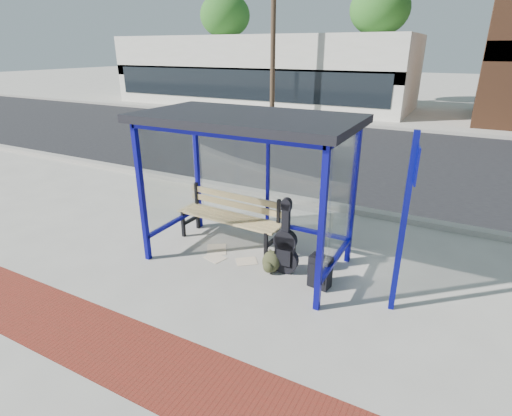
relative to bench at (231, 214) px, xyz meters
The scene contains 19 objects.
ground 0.93m from the bench, 38.17° to the right, with size 120.00×120.00×0.00m, color #B2ADA0.
brick_paver_strip 3.17m from the bench, 79.00° to the right, with size 60.00×1.00×0.01m, color maroon.
curb_near 2.55m from the bench, 76.21° to the left, with size 60.00×0.25×0.12m, color gray.
street_asphalt 7.57m from the bench, 85.47° to the left, with size 60.00×10.00×0.00m, color black.
curb_far 12.65m from the bench, 87.30° to the left, with size 60.00×0.25×0.12m, color gray.
far_sidewalk 14.55m from the bench, 87.65° to the left, with size 60.00×4.00×0.01m, color #B2ADA0.
bus_shelter 1.69m from the bench, 33.71° to the right, with size 3.30×1.80×2.42m.
storefront_white 19.48m from the bench, 115.63° to the left, with size 18.00×6.04×4.00m.
tree_left 25.83m from the bench, 121.90° to the left, with size 3.60×3.60×7.03m.
tree_mid 22.22m from the bench, 96.37° to the left, with size 3.60×3.60×7.03m.
utility_pole_west 14.46m from the bench, 112.68° to the left, with size 1.60×0.24×8.00m.
bench is the anchor object (origin of this frame).
guitar_bag 1.43m from the bench, 22.50° to the right, with size 0.44×0.17×1.18m.
suitcase 2.08m from the bench, 19.42° to the right, with size 0.34×0.25×0.55m.
backpack 1.34m from the bench, 29.89° to the right, with size 0.30×0.28×0.36m.
sign_post 3.20m from the bench, 13.63° to the right, with size 0.13×0.30×2.45m.
newspaper_a 0.87m from the bench, 83.21° to the right, with size 0.34×0.27×0.01m, color white.
newspaper_b 0.97m from the bench, 40.78° to the right, with size 0.34×0.27×0.01m, color white.
newspaper_c 0.68m from the bench, 97.73° to the right, with size 0.42×0.34×0.01m, color white.
Camera 1 is at (2.90, -5.17, 3.32)m, focal length 28.00 mm.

